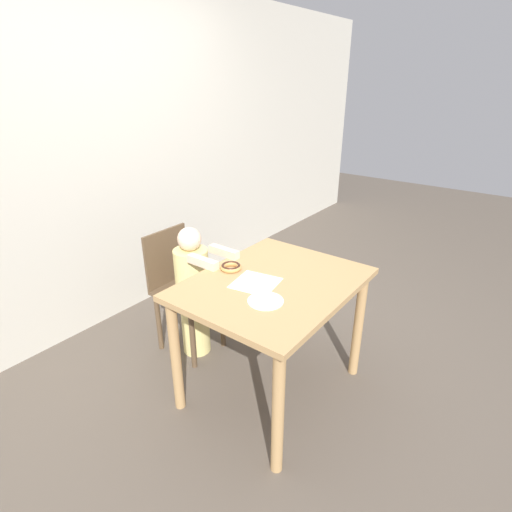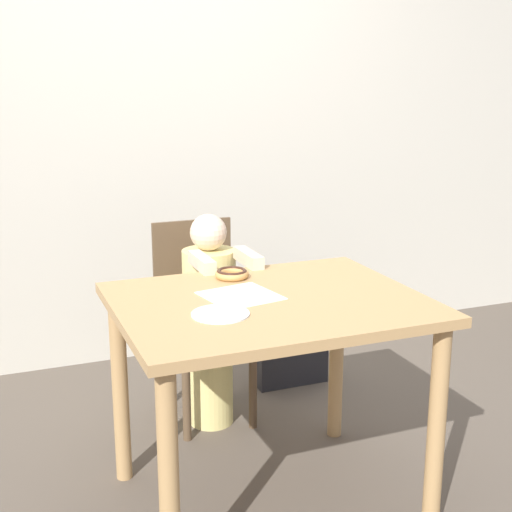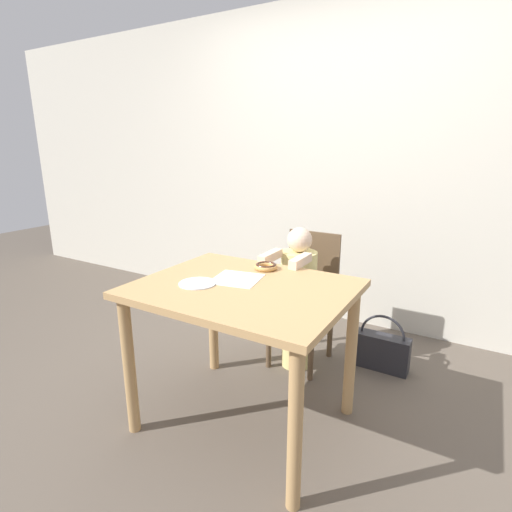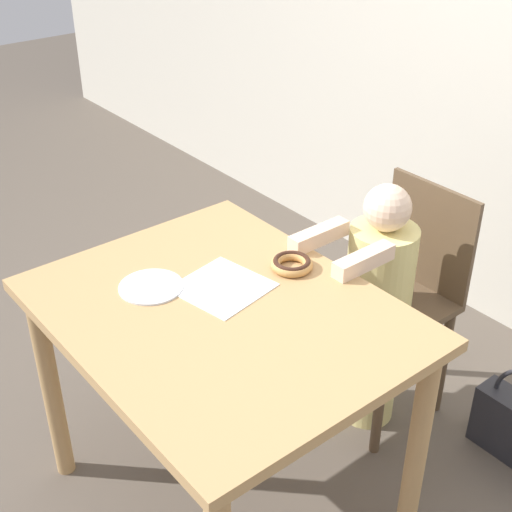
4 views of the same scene
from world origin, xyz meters
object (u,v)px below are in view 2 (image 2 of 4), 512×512
object	(u,v)px
child_figure	(211,321)
donut	(232,273)
chair	(203,316)
handbag	(291,358)

from	to	relation	value
child_figure	donut	world-z (taller)	child_figure
chair	handbag	xyz separation A→B (m)	(0.50, 0.13, -0.33)
donut	child_figure	bearing A→B (deg)	84.69
chair	child_figure	world-z (taller)	child_figure
handbag	child_figure	bearing A→B (deg)	-153.63
handbag	chair	bearing A→B (deg)	-165.18
donut	handbag	bearing A→B (deg)	49.17
donut	handbag	xyz separation A→B (m)	(0.53, 0.61, -0.66)
child_figure	donut	bearing A→B (deg)	-95.31
chair	child_figure	bearing A→B (deg)	-90.00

